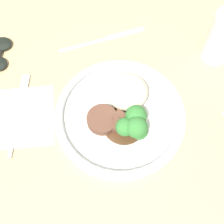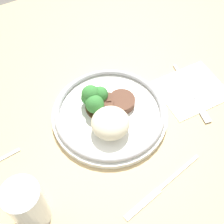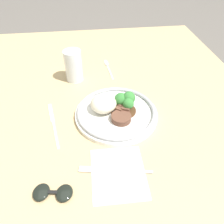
{
  "view_description": "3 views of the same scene",
  "coord_description": "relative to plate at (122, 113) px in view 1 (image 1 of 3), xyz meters",
  "views": [
    {
      "loc": [
        -0.08,
        -0.27,
        0.62
      ],
      "look_at": [
        -0.06,
        -0.02,
        0.07
      ],
      "focal_mm": 50.0,
      "sensor_mm": 36.0,
      "label": 1
    },
    {
      "loc": [
        0.14,
        0.33,
        0.64
      ],
      "look_at": [
        -0.04,
        -0.0,
        0.08
      ],
      "focal_mm": 50.0,
      "sensor_mm": 36.0,
      "label": 2
    },
    {
      "loc": [
        -0.55,
        0.06,
        0.52
      ],
      "look_at": [
        -0.05,
        -0.0,
        0.07
      ],
      "focal_mm": 35.0,
      "sensor_mm": 36.0,
      "label": 3
    }
  ],
  "objects": [
    {
      "name": "dining_table",
      "position": [
        0.04,
        0.02,
        -0.04
      ],
      "size": [
        1.4,
        1.08,
        0.04
      ],
      "color": "tan",
      "rests_on": "ground"
    },
    {
      "name": "juice_glass",
      "position": [
        0.23,
        0.13,
        0.03
      ],
      "size": [
        0.07,
        0.07,
        0.12
      ],
      "color": "yellow",
      "rests_on": "dining_table"
    },
    {
      "name": "napkin",
      "position": [
        -0.22,
        0.02,
        -0.02
      ],
      "size": [
        0.16,
        0.14,
        0.0
      ],
      "color": "white",
      "rests_on": "dining_table"
    },
    {
      "name": "sunglasses",
      "position": [
        -0.25,
        0.18,
        -0.01
      ],
      "size": [
        0.06,
        0.1,
        0.01
      ],
      "rotation": [
        0.0,
        0.0,
        -0.17
      ],
      "color": "black",
      "rests_on": "dining_table"
    },
    {
      "name": "plate",
      "position": [
        0.0,
        0.0,
        0.0
      ],
      "size": [
        0.26,
        0.26,
        0.07
      ],
      "color": "white",
      "rests_on": "dining_table"
    },
    {
      "name": "fork",
      "position": [
        -0.21,
        0.05,
        -0.02
      ],
      "size": [
        0.04,
        0.19,
        0.0
      ],
      "rotation": [
        0.0,
        0.0,
        1.39
      ],
      "color": "silver",
      "rests_on": "napkin"
    },
    {
      "name": "knife",
      "position": [
        -0.01,
        0.2,
        -0.02
      ],
      "size": [
        0.21,
        0.05,
        0.0
      ],
      "rotation": [
        0.0,
        0.0,
        0.2
      ],
      "color": "silver",
      "rests_on": "dining_table"
    },
    {
      "name": "ground_plane",
      "position": [
        0.04,
        0.02,
        -0.06
      ],
      "size": [
        8.0,
        8.0,
        0.0
      ],
      "primitive_type": "plane",
      "color": "#5B5651"
    }
  ]
}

